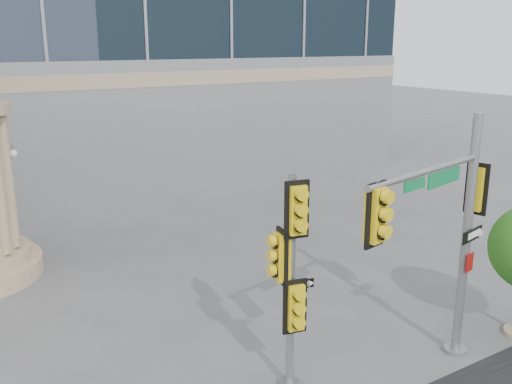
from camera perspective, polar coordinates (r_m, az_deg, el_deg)
ground at (r=13.11m, az=5.84°, el=-16.21°), size 120.00×120.00×0.00m
main_signal_pole at (r=11.91m, az=18.52°, el=-2.69°), size 4.11×1.21×5.35m
secondary_signal_pole at (r=10.88m, az=3.53°, el=-7.71°), size 0.76×0.66×4.39m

